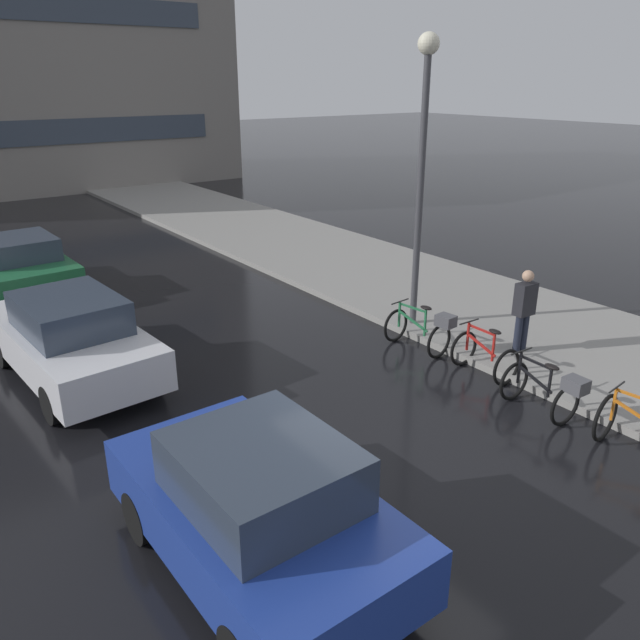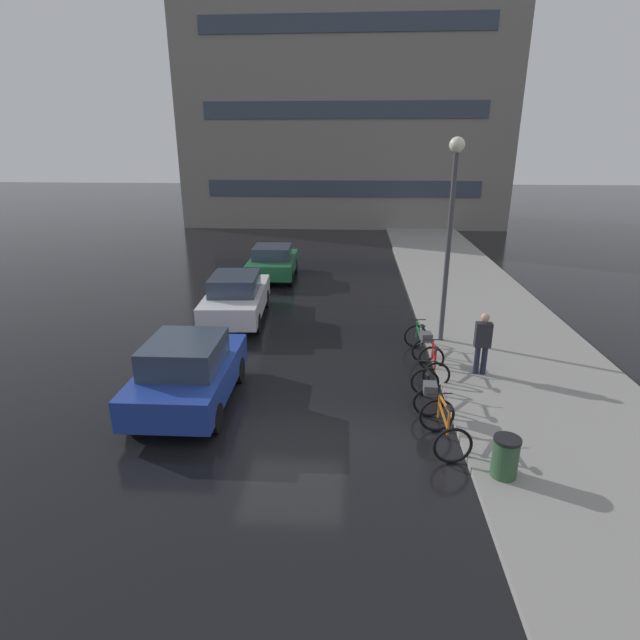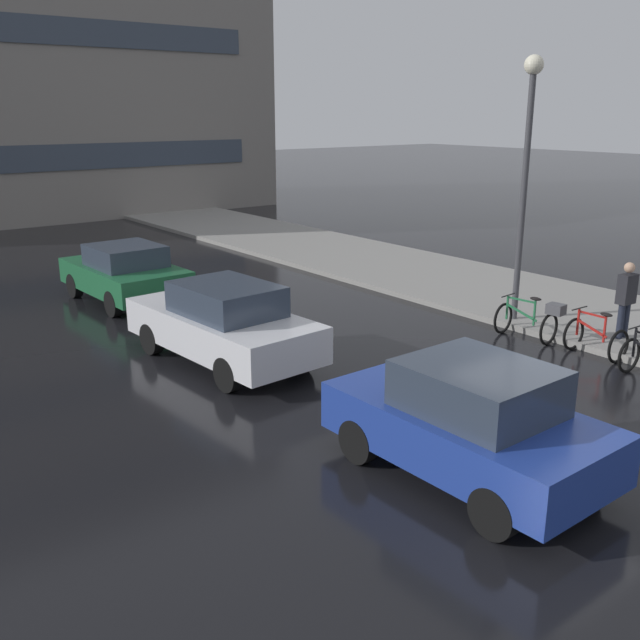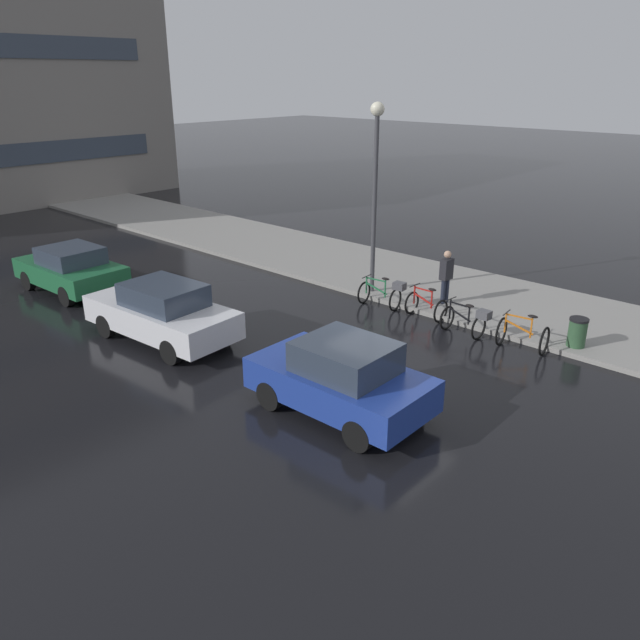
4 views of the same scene
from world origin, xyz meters
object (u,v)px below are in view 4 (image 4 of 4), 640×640
object	(u,v)px
trash_bin	(577,335)
car_white	(162,312)
bicycle_nearest	(522,335)
pedestrian	(446,276)
bicycle_farthest	(384,293)
streetlamp	(376,171)
bicycle_third	(426,306)
car_green	(71,269)
bicycle_second	(468,320)
car_blue	(341,378)

from	to	relation	value
trash_bin	car_white	bearing A→B (deg)	128.60
bicycle_nearest	pedestrian	distance (m)	3.54
bicycle_farthest	streetlamp	world-z (taller)	streetlamp
bicycle_third	car_white	distance (m)	7.44
bicycle_nearest	streetlamp	xyz separation A→B (m)	(0.80, 5.50, 3.52)
pedestrian	streetlamp	world-z (taller)	streetlamp
car_white	pedestrian	xyz separation A→B (m)	(7.26, -4.16, 0.20)
car_white	car_green	world-z (taller)	car_white
bicycle_second	pedestrian	world-z (taller)	pedestrian
car_white	streetlamp	size ratio (longest dim) A/B	0.76
streetlamp	car_white	bearing A→B (deg)	164.49
streetlamp	trash_bin	xyz separation A→B (m)	(0.07, -6.56, -3.48)
bicycle_third	car_blue	bearing A→B (deg)	-163.50
bicycle_second	car_green	bearing A→B (deg)	114.96
bicycle_third	pedestrian	xyz separation A→B (m)	(1.18, 0.11, 0.61)
streetlamp	car_blue	bearing A→B (deg)	-146.97
bicycle_nearest	bicycle_third	distance (m)	3.09
bicycle_third	car_blue	world-z (taller)	car_blue
bicycle_third	streetlamp	xyz separation A→B (m)	(0.56, 2.42, 3.55)
car_green	trash_bin	xyz separation A→B (m)	(6.35, -14.04, -0.30)
car_blue	streetlamp	size ratio (longest dim) A/B	0.65
bicycle_second	trash_bin	distance (m)	2.75
car_green	streetlamp	bearing A→B (deg)	-49.98
bicycle_farthest	streetlamp	bearing A→B (deg)	54.81
bicycle_nearest	bicycle_farthest	size ratio (longest dim) A/B	0.85
car_blue	trash_bin	bearing A→B (deg)	-20.57
pedestrian	trash_bin	world-z (taller)	pedestrian
car_blue	car_white	bearing A→B (deg)	92.56
bicycle_nearest	streetlamp	size ratio (longest dim) A/B	0.21
pedestrian	trash_bin	bearing A→B (deg)	-97.34
bicycle_third	car_green	size ratio (longest dim) A/B	0.27
car_blue	bicycle_third	bearing A→B (deg)	16.50
bicycle_farthest	car_blue	bearing A→B (deg)	-151.08
car_green	pedestrian	distance (m)	11.98
bicycle_farthest	car_green	world-z (taller)	car_green
bicycle_second	car_white	size ratio (longest dim) A/B	0.30
bicycle_nearest	car_green	size ratio (longest dim) A/B	0.32
car_white	bicycle_third	bearing A→B (deg)	-35.06
streetlamp	car_green	bearing A→B (deg)	130.02
car_green	car_blue	bearing A→B (deg)	-90.45
bicycle_third	streetlamp	size ratio (longest dim) A/B	0.18
bicycle_farthest	trash_bin	size ratio (longest dim) A/B	1.65
bicycle_farthest	car_white	size ratio (longest dim) A/B	0.33
bicycle_second	trash_bin	bearing A→B (deg)	-68.53
bicycle_third	bicycle_nearest	bearing A→B (deg)	-94.43
car_white	car_green	bearing A→B (deg)	86.36
car_green	pedestrian	bearing A→B (deg)	-54.85
pedestrian	car_blue	bearing A→B (deg)	-165.34
bicycle_farthest	streetlamp	distance (m)	3.66
streetlamp	pedestrian	bearing A→B (deg)	-75.09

